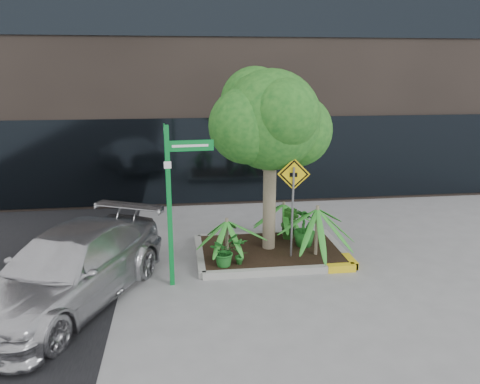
{
  "coord_description": "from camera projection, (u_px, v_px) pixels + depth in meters",
  "views": [
    {
      "loc": [
        -1.78,
        -9.48,
        4.12
      ],
      "look_at": [
        -0.5,
        0.2,
        1.53
      ],
      "focal_mm": 35.0,
      "sensor_mm": 36.0,
      "label": 1
    }
  ],
  "objects": [
    {
      "name": "shrub_a",
      "position": [
        224.0,
        251.0,
        9.65
      ],
      "size": [
        0.8,
        0.8,
        0.65
      ],
      "primitive_type": "imported",
      "rotation": [
        0.0,
        0.0,
        1.05
      ],
      "color": "#1B6020",
      "rests_on": "planter"
    },
    {
      "name": "planter",
      "position": [
        272.0,
        251.0,
        10.64
      ],
      "size": [
        3.35,
        2.36,
        0.15
      ],
      "color": "#9E9E99",
      "rests_on": "ground"
    },
    {
      "name": "street_sign_post",
      "position": [
        172.0,
        188.0,
        8.79
      ],
      "size": [
        0.94,
        0.92,
        3.14
      ],
      "rotation": [
        0.0,
        0.0,
        0.08
      ],
      "color": "#0B7F2F",
      "rests_on": "ground"
    },
    {
      "name": "parked_car",
      "position": [
        69.0,
        269.0,
        8.34
      ],
      "size": [
        3.6,
        4.91,
        1.32
      ],
      "primitive_type": "imported",
      "rotation": [
        0.0,
        0.0,
        -0.44
      ],
      "color": "silver",
      "rests_on": "ground"
    },
    {
      "name": "tree",
      "position": [
        270.0,
        120.0,
        9.98
      ],
      "size": [
        2.78,
        2.47,
        4.17
      ],
      "color": "gray",
      "rests_on": "ground"
    },
    {
      "name": "shrub_b",
      "position": [
        304.0,
        227.0,
        10.71
      ],
      "size": [
        0.69,
        0.69,
        0.88
      ],
      "primitive_type": "imported",
      "rotation": [
        0.0,
        0.0,
        2.21
      ],
      "color": "#206C22",
      "rests_on": "planter"
    },
    {
      "name": "ground",
      "position": [
        264.0,
        260.0,
        10.37
      ],
      "size": [
        80.0,
        80.0,
        0.0
      ],
      "primitive_type": "plane",
      "color": "gray",
      "rests_on": "ground"
    },
    {
      "name": "palm_front",
      "position": [
        318.0,
        209.0,
        10.04
      ],
      "size": [
        1.26,
        1.26,
        1.4
      ],
      "color": "gray",
      "rests_on": "ground"
    },
    {
      "name": "shrub_d",
      "position": [
        290.0,
        222.0,
        11.14
      ],
      "size": [
        0.65,
        0.65,
        0.84
      ],
      "primitive_type": "imported",
      "rotation": [
        0.0,
        0.0,
        5.4
      ],
      "color": "#23601B",
      "rests_on": "planter"
    },
    {
      "name": "cattle_sign",
      "position": [
        293.0,
        192.0,
        9.74
      ],
      "size": [
        0.67,
        0.21,
        2.19
      ],
      "rotation": [
        0.0,
        0.0,
        -0.17
      ],
      "color": "slate",
      "rests_on": "ground"
    },
    {
      "name": "palm_back",
      "position": [
        284.0,
        204.0,
        11.37
      ],
      "size": [
        0.92,
        0.92,
        1.03
      ],
      "color": "gray",
      "rests_on": "ground"
    },
    {
      "name": "shrub_c",
      "position": [
        240.0,
        251.0,
        9.73
      ],
      "size": [
        0.35,
        0.35,
        0.59
      ],
      "primitive_type": "imported",
      "rotation": [
        0.0,
        0.0,
        3.27
      ],
      "color": "#216C23",
      "rests_on": "planter"
    },
    {
      "name": "palm_left",
      "position": [
        227.0,
        221.0,
        9.96
      ],
      "size": [
        0.99,
        0.99,
        1.1
      ],
      "color": "gray",
      "rests_on": "ground"
    }
  ]
}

